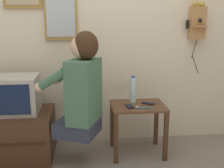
# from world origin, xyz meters

# --- Properties ---
(wall_back) EXTENTS (6.80, 0.05, 2.55)m
(wall_back) POSITION_xyz_m (0.00, 1.12, 1.27)
(wall_back) COLOR beige
(wall_back) RESTS_ON ground_plane
(side_table) EXTENTS (0.54, 0.42, 0.52)m
(side_table) POSITION_xyz_m (0.41, 0.72, 0.41)
(side_table) COLOR #51331E
(side_table) RESTS_ON ground_plane
(person) EXTENTS (0.61, 0.55, 0.97)m
(person) POSITION_xyz_m (-0.14, 0.56, 0.77)
(person) COLOR #2D3347
(person) RESTS_ON ground_plane
(tv_stand) EXTENTS (0.74, 0.56, 0.47)m
(tv_stand) POSITION_xyz_m (-0.81, 0.77, 0.23)
(tv_stand) COLOR #422819
(tv_stand) RESTS_ON ground_plane
(television) EXTENTS (0.52, 0.39, 0.36)m
(television) POSITION_xyz_m (-0.83, 0.78, 0.65)
(television) COLOR #ADA89E
(television) RESTS_ON tv_stand
(wall_phone_antique) EXTENTS (0.20, 0.19, 0.77)m
(wall_phone_antique) POSITION_xyz_m (1.10, 1.03, 1.33)
(wall_phone_antique) COLOR #AD7A47
(wall_mirror) EXTENTS (0.33, 0.03, 0.66)m
(wall_mirror) POSITION_xyz_m (-0.34, 1.08, 1.48)
(wall_mirror) COLOR olive
(cell_phone_held) EXTENTS (0.07, 0.13, 0.01)m
(cell_phone_held) POSITION_xyz_m (0.32, 0.67, 0.53)
(cell_phone_held) COLOR black
(cell_phone_held) RESTS_ON side_table
(cell_phone_spare) EXTENTS (0.14, 0.12, 0.01)m
(cell_phone_spare) POSITION_xyz_m (0.52, 0.74, 0.53)
(cell_phone_spare) COLOR black
(cell_phone_spare) RESTS_ON side_table
(water_bottle) EXTENTS (0.07, 0.07, 0.28)m
(water_bottle) POSITION_xyz_m (0.37, 0.82, 0.66)
(water_bottle) COLOR silver
(water_bottle) RESTS_ON side_table
(toothbrush) EXTENTS (0.17, 0.02, 0.02)m
(toothbrush) POSITION_xyz_m (0.44, 0.61, 0.53)
(toothbrush) COLOR #338CD8
(toothbrush) RESTS_ON side_table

